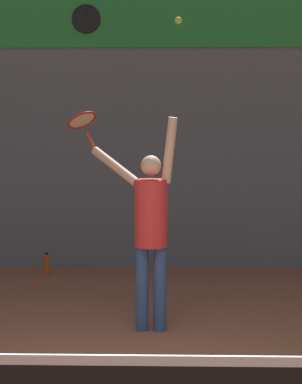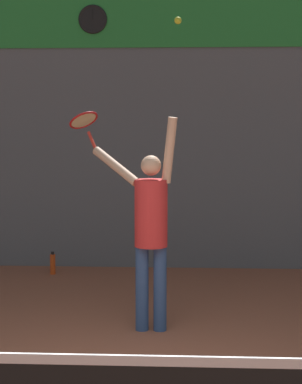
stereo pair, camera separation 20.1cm
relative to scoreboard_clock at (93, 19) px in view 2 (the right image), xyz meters
name	(u,v)px [view 2 (the right image)]	position (x,y,z in m)	size (l,w,h in m)	color
back_wall	(152,90)	(0.81, 0.08, -0.97)	(18.00, 0.10, 5.00)	slate
sponsor_banner	(152,19)	(0.81, 0.02, 0.00)	(5.56, 0.02, 0.77)	#288C38
scoreboard_clock	(93,19)	(0.00, 0.00, 0.00)	(0.40, 0.04, 0.40)	black
tennis_player	(150,224)	(0.96, -2.94, -2.40)	(0.91, 0.57, 2.12)	#2D4C7F
tennis_racket	(84,122)	(0.24, -2.45, -1.40)	(0.42, 0.42, 0.41)	red
tennis_ball	(178,20)	(1.22, -3.05, -0.45)	(0.07, 0.07, 0.07)	#CCDB2D
water_bottle	(53,264)	(-0.51, -0.48, -3.33)	(0.07, 0.07, 0.31)	#D84C19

